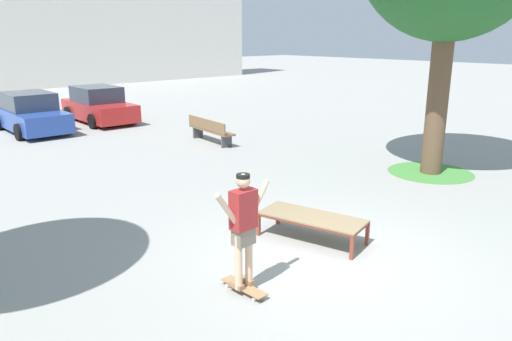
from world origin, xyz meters
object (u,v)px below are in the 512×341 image
object	(u,v)px
skater	(243,223)
skate_box	(312,219)
park_bench	(210,130)
car_red	(99,106)
skateboard	(244,287)
car_blue	(31,114)

from	to	relation	value
skater	skate_box	bearing A→B (deg)	15.24
park_bench	car_red	bearing A→B (deg)	98.81
skateboard	skater	size ratio (longest dim) A/B	0.48
skater	park_bench	size ratio (longest dim) A/B	0.70
skate_box	car_blue	bearing A→B (deg)	91.03
skate_box	skater	size ratio (longest dim) A/B	1.20
skate_box	park_bench	world-z (taller)	park_bench
skateboard	car_red	size ratio (longest dim) A/B	0.19
skate_box	car_red	size ratio (longest dim) A/B	0.48
car_red	park_bench	distance (m)	6.58
car_red	park_bench	xyz separation A→B (m)	(1.01, -6.50, -0.24)
skater	car_blue	distance (m)	14.70
skateboard	car_red	xyz separation A→B (m)	(4.76, 14.95, 0.61)
skateboard	car_blue	size ratio (longest dim) A/B	0.19
car_blue	car_red	bearing A→B (deg)	7.28
skateboard	car_blue	distance (m)	14.71
skate_box	skateboard	size ratio (longest dim) A/B	2.51
skater	car_blue	world-z (taller)	skater
car_red	skater	bearing A→B (deg)	-107.67
skate_box	car_blue	xyz separation A→B (m)	(-0.25, 14.00, 0.28)
skater	car_blue	bearing A→B (deg)	82.68
car_blue	skater	bearing A→B (deg)	-97.32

